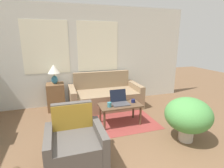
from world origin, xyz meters
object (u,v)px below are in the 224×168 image
at_px(coffee_table, 120,107).
at_px(laptop, 120,101).
at_px(cup_yellow, 109,105).
at_px(couch, 105,97).
at_px(armchair, 75,146).
at_px(cup_navy, 133,101).
at_px(table_lamp, 54,71).
at_px(potted_plant, 188,115).

bearing_deg(coffee_table, laptop, 80.16).
distance_m(coffee_table, laptop, 0.13).
xyz_separation_m(coffee_table, cup_yellow, (-0.25, -0.07, 0.11)).
xyz_separation_m(couch, cup_yellow, (-0.21, -1.12, 0.21)).
distance_m(armchair, cup_navy, 1.66).
relative_size(table_lamp, coffee_table, 0.54).
distance_m(cup_navy, potted_plant, 1.13).
relative_size(table_lamp, cup_navy, 5.66).
bearing_deg(couch, armchair, -116.16).
height_order(armchair, laptop, armchair).
xyz_separation_m(coffee_table, laptop, (0.01, 0.06, 0.12)).
bearing_deg(laptop, coffee_table, -99.84).
bearing_deg(laptop, cup_yellow, -154.92).
bearing_deg(cup_navy, armchair, -143.90).
bearing_deg(table_lamp, cup_navy, -36.98).
bearing_deg(cup_navy, table_lamp, 143.02).
bearing_deg(laptop, table_lamp, 137.99).
relative_size(coffee_table, cup_navy, 10.46).
relative_size(armchair, potted_plant, 1.06).
distance_m(coffee_table, potted_plant, 1.31).
xyz_separation_m(cup_yellow, potted_plant, (1.15, -0.88, -0.01)).
bearing_deg(cup_yellow, laptop, 25.08).
height_order(coffee_table, cup_navy, cup_navy).
relative_size(table_lamp, potted_plant, 0.60).
relative_size(table_lamp, laptop, 1.33).
xyz_separation_m(table_lamp, cup_navy, (1.58, -1.19, -0.52)).
bearing_deg(coffee_table, potted_plant, -46.60).
xyz_separation_m(couch, table_lamp, (-1.23, 0.15, 0.72)).
height_order(armchair, cup_yellow, armchair).
bearing_deg(cup_yellow, table_lamp, 128.62).
distance_m(armchair, potted_plant, 1.93).
bearing_deg(potted_plant, cup_yellow, 142.45).
xyz_separation_m(coffee_table, cup_navy, (0.31, 0.02, 0.10)).
height_order(armchair, coffee_table, armchair).
xyz_separation_m(cup_navy, cup_yellow, (-0.56, -0.09, 0.01)).
height_order(coffee_table, laptop, laptop).
distance_m(armchair, laptop, 1.46).
xyz_separation_m(couch, coffee_table, (0.04, -1.06, 0.10)).
xyz_separation_m(armchair, cup_navy, (1.33, 0.97, 0.21)).
bearing_deg(armchair, potted_plant, -0.01).
relative_size(laptop, cup_yellow, 3.69).
distance_m(table_lamp, potted_plant, 3.10).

